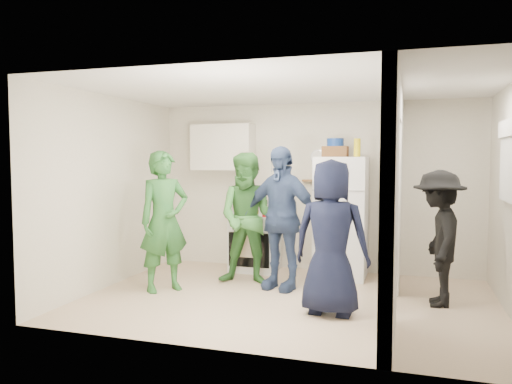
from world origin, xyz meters
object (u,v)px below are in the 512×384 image
wicker_basket (335,152)px  person_green_left (164,221)px  person_denim (280,218)px  stove (255,243)px  yellow_cup_stack_top (357,148)px  blue_bowl (335,142)px  person_navy (331,237)px  person_green_center (249,218)px  person_nook (439,238)px  fridge (341,217)px

wicker_basket → person_green_left: (-1.94, -1.44, -0.89)m
person_green_left → person_denim: size_ratio=0.97×
stove → yellow_cup_stack_top: (1.50, -0.13, 1.41)m
person_green_left → blue_bowl: bearing=-13.4°
blue_bowl → person_navy: bearing=-82.9°
person_denim → yellow_cup_stack_top: bearing=57.0°
blue_bowl → person_green_center: blue_bowl is taller
person_denim → person_navy: bearing=-32.0°
person_green_center → person_navy: (1.25, -1.00, -0.04)m
person_navy → stove: bearing=-47.0°
yellow_cup_stack_top → person_green_left: 2.77m
stove → person_nook: person_nook is taller
person_green_center → person_navy: size_ratio=1.05×
wicker_basket → yellow_cup_stack_top: (0.32, -0.15, 0.05)m
blue_bowl → person_green_left: bearing=-143.4°
wicker_basket → yellow_cup_stack_top: size_ratio=1.40×
stove → blue_bowl: blue_bowl is taller
stove → person_nook: (2.53, -1.06, 0.36)m
stove → wicker_basket: size_ratio=2.40×
stove → person_nook: bearing=-22.8°
wicker_basket → blue_bowl: bearing=0.0°
blue_bowl → fridge: bearing=-26.6°
stove → person_green_center: 0.91m
fridge → person_navy: fridge is taller
person_green_center → person_navy: bearing=-44.9°
person_denim → person_navy: person_denim is taller
wicker_basket → yellow_cup_stack_top: 0.36m
stove → person_green_left: person_green_left is taller
person_nook → person_green_center: bearing=-98.8°
fridge → wicker_basket: (-0.10, 0.05, 0.93)m
yellow_cup_stack_top → stove: bearing=175.1°
person_green_center → person_nook: person_green_center is taller
fridge → person_nook: size_ratio=1.10×
yellow_cup_stack_top → person_nook: (1.02, -0.93, -1.05)m
wicker_basket → person_green_left: size_ratio=0.20×
yellow_cup_stack_top → person_green_center: 1.76m
person_green_left → person_denim: bearing=-29.1°
fridge → person_denim: 1.09m
fridge → person_nook: fridge is taller
blue_bowl → yellow_cup_stack_top: size_ratio=0.96×
yellow_cup_stack_top → person_denim: yellow_cup_stack_top is taller
wicker_basket → person_nook: bearing=-38.9°
yellow_cup_stack_top → person_green_left: bearing=-150.3°
fridge → yellow_cup_stack_top: yellow_cup_stack_top is taller
wicker_basket → person_nook: wicker_basket is taller
fridge → person_green_center: bearing=-146.7°
person_green_center → fridge: bearing=27.1°
stove → person_denim: bearing=-55.2°
stove → person_denim: size_ratio=0.46×
person_green_center → yellow_cup_stack_top: bearing=19.3°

